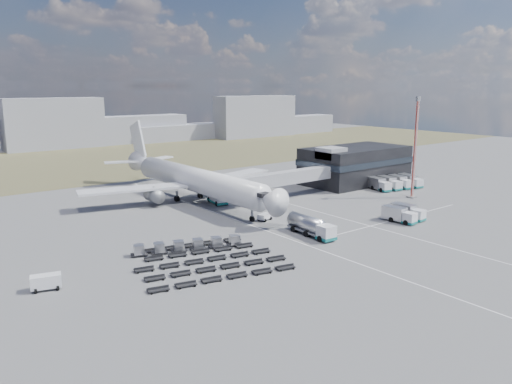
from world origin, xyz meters
TOP-DOWN VIEW (x-y plane):
  - ground at (0.00, 0.00)m, footprint 420.00×420.00m
  - grass_strip at (0.00, 110.00)m, footprint 420.00×90.00m
  - lane_markings at (9.77, 3.00)m, footprint 47.12×110.00m
  - terminal at (47.77, 23.96)m, footprint 30.40×16.40m
  - jet_bridge at (15.90, 20.42)m, footprint 30.30×3.80m
  - airliner at (0.00, 32.38)m, footprint 51.59×64.53m
  - skyline at (-13.48, 150.92)m, footprint 321.65×25.38m
  - fuel_tanker at (2.50, -5.38)m, footprint 3.41×11.01m
  - pushback_tug at (2.46, 8.00)m, footprint 3.26×2.41m
  - utility_van at (-42.67, -1.53)m, footprint 4.19×2.69m
  - catering_truck at (3.27, 26.53)m, footprint 4.04×7.11m
  - service_trucks_near at (24.46, -9.40)m, footprint 6.41×7.45m
  - service_trucks_far at (50.05, 11.86)m, footprint 14.47×9.86m
  - uld_row at (-19.51, 0.85)m, footprint 18.07×7.42m
  - baggage_dollies at (-20.09, -5.66)m, footprint 24.51×21.74m
  - floodlight_mast at (44.02, 2.31)m, footprint 2.31×1.88m

SIDE VIEW (x-z plane):
  - ground at x=0.00m, z-range 0.00..0.00m
  - grass_strip at x=0.00m, z-range 0.00..0.01m
  - lane_markings at x=9.77m, z-range 0.00..0.01m
  - baggage_dollies at x=-20.09m, z-range 0.00..0.69m
  - pushback_tug at x=2.46m, z-range 0.00..1.35m
  - uld_row at x=-19.51m, z-range 0.17..1.85m
  - utility_van at x=-42.67m, z-range 0.00..2.10m
  - service_trucks_near at x=24.46m, z-range 0.12..2.92m
  - catering_truck at x=3.27m, z-range 0.04..3.11m
  - service_trucks_far at x=50.05m, z-range 0.13..3.07m
  - fuel_tanker at x=2.50m, z-range 0.00..3.51m
  - jet_bridge at x=15.90m, z-range 1.53..8.58m
  - terminal at x=47.77m, z-range -0.25..10.75m
  - airliner at x=0.00m, z-range -3.52..14.10m
  - skyline at x=-13.48m, z-range -2.70..22.18m
  - floodlight_mast at x=44.02m, z-range 0.03..24.32m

